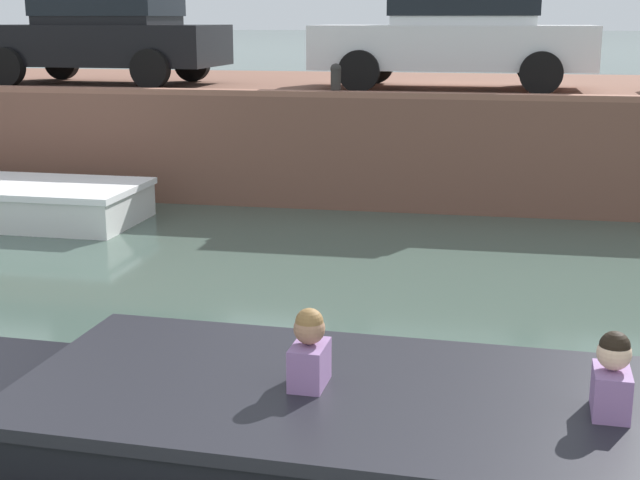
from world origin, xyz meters
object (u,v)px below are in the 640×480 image
Objects in this scene: motorboat_passing at (394,427)px; mooring_bollard_mid at (336,79)px; car_left_inner_white at (457,32)px; car_leftmost_black at (104,31)px.

mooring_bollard_mid is at bearing 102.65° from motorboat_passing.
motorboat_passing is 9.21m from car_left_inner_white.
car_left_inner_white is (5.64, 0.00, 0.00)m from car_leftmost_black.
motorboat_passing is at bearing -77.35° from mooring_bollard_mid.
mooring_bollard_mid is (-1.55, -1.66, -0.61)m from car_left_inner_white.
car_leftmost_black is 4.46m from mooring_bollard_mid.
mooring_bollard_mid is (4.09, -1.66, -0.61)m from car_leftmost_black.
car_left_inner_white is 2.35m from mooring_bollard_mid.
mooring_bollard_mid reaches higher than motorboat_passing.
car_left_inner_white is at bearing 90.55° from motorboat_passing.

